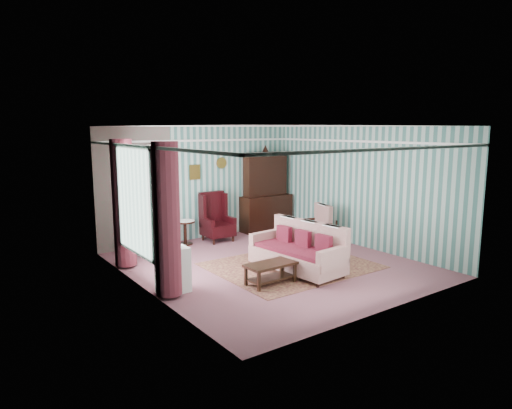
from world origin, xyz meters
TOP-DOWN VIEW (x-y plane):
  - floor at (0.00, 0.00)m, footprint 6.00×6.00m
  - room_shell at (-0.62, 0.18)m, footprint 5.53×6.02m
  - bookcase at (-1.35, 2.84)m, footprint 0.80×0.28m
  - dresser_hutch at (1.90, 2.72)m, footprint 1.50×0.56m
  - wingback_left at (-1.60, 2.45)m, footprint 0.76×0.80m
  - wingback_right at (0.15, 2.45)m, footprint 0.76×0.80m
  - seated_woman at (-1.60, 2.45)m, footprint 0.44×0.40m
  - round_side_table at (-0.70, 2.60)m, footprint 0.50×0.50m
  - nest_table at (2.47, 0.90)m, footprint 0.45×0.38m
  - plant_stand at (-2.40, -0.30)m, footprint 0.55×0.35m
  - rug at (0.30, -0.30)m, footprint 3.20×2.60m
  - sofa at (0.13, -0.67)m, footprint 1.24×2.10m
  - floral_armchair at (1.90, 0.81)m, footprint 1.01×1.00m
  - coffee_table at (-0.75, -0.96)m, footprint 0.98×0.51m
  - potted_plant_a at (-2.48, -0.42)m, footprint 0.46×0.42m
  - potted_plant_b at (-2.39, -0.16)m, footprint 0.27×0.24m
  - potted_plant_c at (-2.45, -0.23)m, footprint 0.27×0.27m

SIDE VIEW (x-z plane):
  - floor at x=0.00m, z-range 0.00..0.00m
  - rug at x=0.30m, z-range 0.00..0.01m
  - coffee_table at x=-0.75m, z-range 0.00..0.41m
  - nest_table at x=2.47m, z-range 0.00..0.54m
  - round_side_table at x=-0.70m, z-range 0.00..0.60m
  - plant_stand at x=-2.40m, z-range 0.00..0.80m
  - sofa at x=0.13m, z-range 0.00..0.94m
  - floral_armchair at x=1.90m, z-range 0.00..0.97m
  - seated_woman at x=-1.60m, z-range 0.00..1.18m
  - wingback_left at x=-1.60m, z-range 0.00..1.25m
  - wingback_right at x=0.15m, z-range 0.00..1.25m
  - potted_plant_c at x=-2.45m, z-range 0.80..1.16m
  - potted_plant_a at x=-2.48m, z-range 0.80..1.23m
  - potted_plant_b at x=-2.39m, z-range 0.80..1.23m
  - bookcase at x=-1.35m, z-range 0.00..2.24m
  - dresser_hutch at x=1.90m, z-range 0.00..2.36m
  - room_shell at x=-0.62m, z-range 0.55..3.46m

